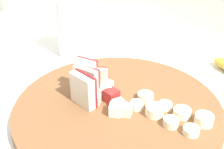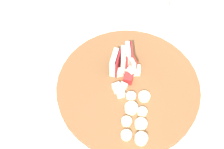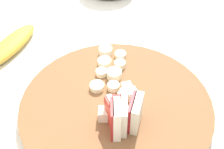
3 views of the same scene
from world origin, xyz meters
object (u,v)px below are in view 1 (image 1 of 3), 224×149
at_px(cutting_board, 118,108).
at_px(small_jar, 73,28).
at_px(apple_wedge_fan, 87,83).
at_px(apple_dice_pile, 110,97).
at_px(banana_slice_rows, 170,112).

height_order(cutting_board, small_jar, small_jar).
height_order(apple_wedge_fan, apple_dice_pile, apple_wedge_fan).
bearing_deg(banana_slice_rows, apple_wedge_fan, -172.23).
height_order(apple_dice_pile, banana_slice_rows, apple_dice_pile).
xyz_separation_m(cutting_board, banana_slice_rows, (0.09, 0.01, 0.02)).
xyz_separation_m(apple_wedge_fan, banana_slice_rows, (0.14, 0.02, -0.02)).
relative_size(cutting_board, banana_slice_rows, 2.66).
bearing_deg(banana_slice_rows, apple_dice_pile, -171.57).
height_order(apple_dice_pile, small_jar, small_jar).
distance_m(apple_wedge_fan, banana_slice_rows, 0.14).
bearing_deg(apple_dice_pile, cutting_board, 16.28).
xyz_separation_m(apple_dice_pile, small_jar, (-0.19, 0.16, 0.03)).
xyz_separation_m(cutting_board, small_jar, (-0.20, 0.16, 0.05)).
height_order(cutting_board, banana_slice_rows, banana_slice_rows).
bearing_deg(apple_dice_pile, apple_wedge_fan, -173.78).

